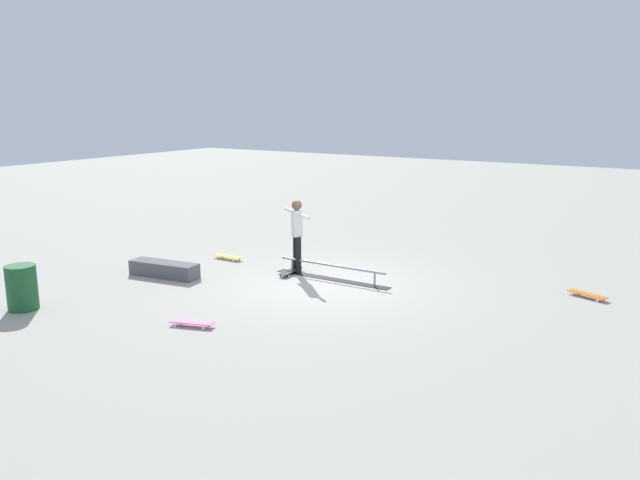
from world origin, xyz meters
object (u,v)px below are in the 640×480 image
(skateboard_main, at_px, (291,271))
(loose_skateboard_yellow, at_px, (228,257))
(skate_ledge, at_px, (164,269))
(loose_skateboard_pink, at_px, (192,322))
(loose_skateboard_orange, at_px, (588,294))
(trash_bin, at_px, (22,287))
(skater_main, at_px, (297,231))
(grind_rail, at_px, (332,273))

(skateboard_main, relative_size, loose_skateboard_yellow, 1.02)
(skate_ledge, relative_size, loose_skateboard_pink, 2.02)
(loose_skateboard_pink, distance_m, loose_skateboard_orange, 7.92)
(skate_ledge, bearing_deg, trash_bin, 79.43)
(loose_skateboard_yellow, height_order, loose_skateboard_orange, same)
(skater_main, relative_size, skateboard_main, 2.11)
(skate_ledge, relative_size, loose_skateboard_orange, 2.03)
(skater_main, bearing_deg, grind_rail, -150.13)
(grind_rail, relative_size, skater_main, 1.67)
(skateboard_main, bearing_deg, grind_rail, 92.33)
(trash_bin, bearing_deg, skate_ledge, -100.57)
(trash_bin, bearing_deg, loose_skateboard_orange, -144.26)
(loose_skateboard_orange, bearing_deg, trash_bin, 55.16)
(loose_skateboard_orange, bearing_deg, skater_main, 33.49)
(loose_skateboard_pink, height_order, loose_skateboard_orange, same)
(skate_ledge, distance_m, loose_skateboard_yellow, 2.01)
(grind_rail, xyz_separation_m, skate_ledge, (3.38, 1.82, 0.02))
(skateboard_main, relative_size, loose_skateboard_orange, 0.99)
(loose_skateboard_orange, bearing_deg, skate_ledge, 41.28)
(loose_skateboard_pink, relative_size, loose_skateboard_orange, 1.00)
(skate_ledge, height_order, loose_skateboard_orange, skate_ledge)
(grind_rail, distance_m, skate_ledge, 3.83)
(skate_ledge, height_order, skater_main, skater_main)
(grind_rail, height_order, loose_skateboard_pink, grind_rail)
(loose_skateboard_pink, xyz_separation_m, trash_bin, (3.42, 1.01, 0.36))
(skater_main, xyz_separation_m, trash_bin, (2.98, 5.01, -0.56))
(loose_skateboard_orange, distance_m, trash_bin, 11.20)
(skater_main, distance_m, loose_skateboard_pink, 4.13)
(loose_skateboard_yellow, relative_size, trash_bin, 0.92)
(skater_main, bearing_deg, loose_skateboard_orange, -132.22)
(grind_rail, height_order, trash_bin, trash_bin)
(grind_rail, bearing_deg, trash_bin, 51.65)
(loose_skateboard_pink, xyz_separation_m, loose_skateboard_yellow, (2.63, -4.11, 0.00))
(skater_main, bearing_deg, skateboard_main, 111.20)
(grind_rail, bearing_deg, loose_skateboard_orange, -162.33)
(loose_skateboard_pink, bearing_deg, loose_skateboard_orange, 26.68)
(grind_rail, distance_m, skateboard_main, 1.04)
(skate_ledge, relative_size, skater_main, 0.97)
(grind_rail, bearing_deg, loose_skateboard_yellow, -2.84)
(skate_ledge, distance_m, loose_skateboard_orange, 9.16)
(skater_main, bearing_deg, skate_ledge, 71.83)
(trash_bin, bearing_deg, grind_rail, -128.71)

